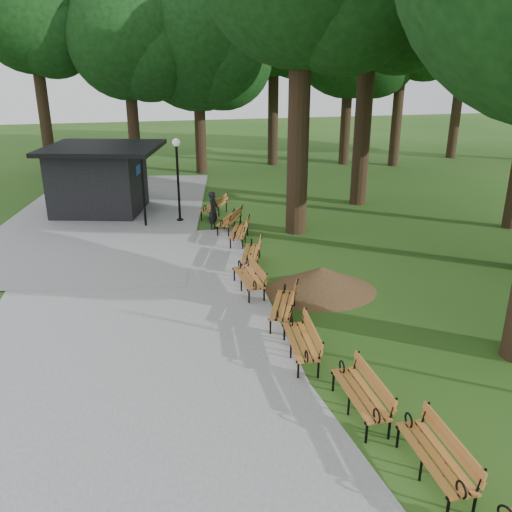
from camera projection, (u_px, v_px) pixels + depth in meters
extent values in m
plane|color=#244C15|center=(315.00, 380.00, 11.49)|extent=(100.00, 100.00, 0.00)
cube|color=gray|center=(125.00, 332.00, 13.42)|extent=(12.00, 38.00, 0.06)
imported|color=black|center=(214.00, 211.00, 21.20)|extent=(0.60, 0.67, 1.54)
cylinder|color=black|center=(178.00, 184.00, 21.96)|extent=(0.10, 0.10, 3.18)
sphere|color=white|center=(176.00, 142.00, 21.37)|extent=(0.32, 0.32, 0.32)
cone|color=#47301C|center=(321.00, 279.00, 15.72)|extent=(2.80, 2.80, 0.76)
cylinder|color=black|center=(299.00, 117.00, 19.64)|extent=(0.80, 0.80, 8.81)
cylinder|color=black|center=(364.00, 113.00, 23.81)|extent=(0.76, 0.76, 8.25)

